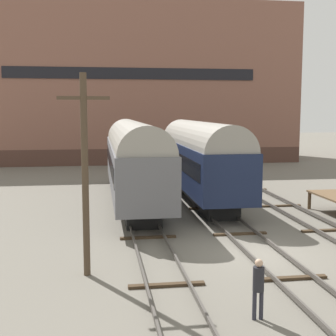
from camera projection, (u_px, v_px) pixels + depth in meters
ground_plane at (262, 254)px, 19.33m from camera, size 200.00×200.00×0.00m
track_left at (156, 255)px, 18.67m from camera, size 2.60×60.00×0.26m
track_middle at (262, 250)px, 19.31m from camera, size 2.60×60.00×0.26m
train_car_navy at (201, 156)px, 30.57m from camera, size 3.10×15.02×5.18m
train_car_grey at (134, 157)px, 29.50m from camera, size 3.05×17.42×5.22m
person_worker at (258, 283)px, 13.13m from camera, size 0.32×0.32×1.77m
utility_pole at (85, 172)px, 16.39m from camera, size 1.80×0.24×7.18m
warehouse_building at (128, 85)px, 56.12m from camera, size 37.93×13.55×17.75m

